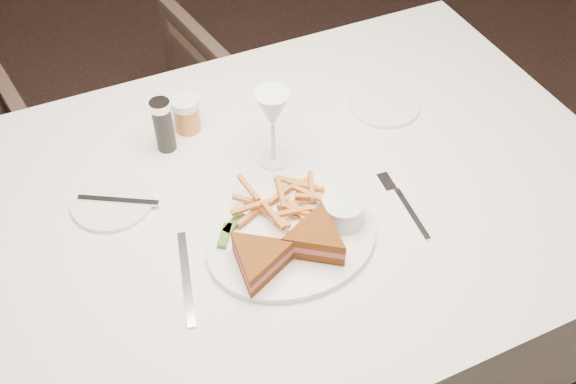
{
  "coord_description": "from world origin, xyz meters",
  "views": [
    {
      "loc": [
        -0.21,
        -0.87,
        1.68
      ],
      "look_at": [
        0.22,
        -0.17,
        0.8
      ],
      "focal_mm": 40.0,
      "sensor_mm": 36.0,
      "label": 1
    }
  ],
  "objects": [
    {
      "name": "table",
      "position": [
        0.22,
        -0.12,
        0.38
      ],
      "size": [
        1.52,
        1.11,
        0.75
      ],
      "primitive_type": "cube",
      "rotation": [
        0.0,
        0.0,
        -0.12
      ],
      "color": "white",
      "rests_on": "ground"
    },
    {
      "name": "ground",
      "position": [
        0.0,
        0.0,
        0.0
      ],
      "size": [
        5.0,
        5.0,
        0.0
      ],
      "primitive_type": "plane",
      "color": "black",
      "rests_on": "ground"
    },
    {
      "name": "chair_far",
      "position": [
        0.16,
        0.68,
        0.32
      ],
      "size": [
        0.65,
        0.61,
        0.65
      ],
      "primitive_type": "imported",
      "rotation": [
        0.0,
        0.0,
        3.18
      ],
      "color": "#45332A",
      "rests_on": "ground"
    },
    {
      "name": "table_setting",
      "position": [
        0.2,
        -0.16,
        0.79
      ],
      "size": [
        0.79,
        0.64,
        0.18
      ],
      "color": "white",
      "rests_on": "table"
    }
  ]
}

